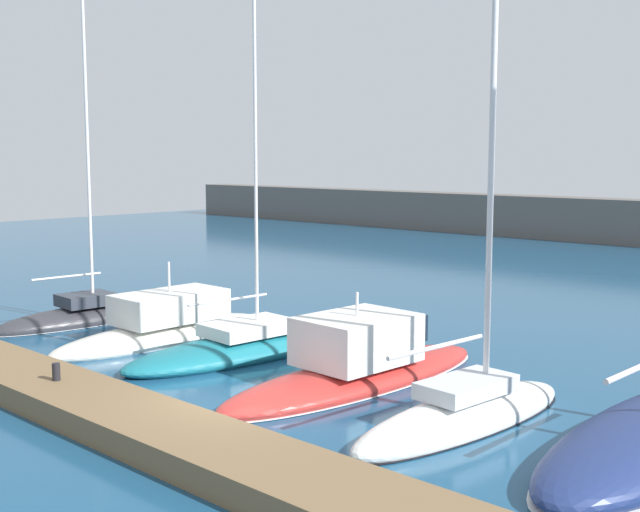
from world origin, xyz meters
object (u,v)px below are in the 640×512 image
(motorboat_ivory_second, at_px, (167,327))
(sailboat_white_fifth, at_px, (464,412))
(dock_bollard, at_px, (56,372))
(sailboat_charcoal_nearest, at_px, (88,316))
(motorboat_red_fourth, at_px, (359,367))
(sailboat_teal_third, at_px, (249,345))

(motorboat_ivory_second, height_order, sailboat_white_fifth, sailboat_white_fifth)
(dock_bollard, bearing_deg, sailboat_white_fifth, 33.46)
(sailboat_charcoal_nearest, xyz_separation_m, motorboat_red_fourth, (12.66, 0.76, 0.21))
(motorboat_ivory_second, bearing_deg, sailboat_charcoal_nearest, 95.00)
(sailboat_white_fifth, bearing_deg, motorboat_ivory_second, 91.90)
(motorboat_ivory_second, xyz_separation_m, sailboat_white_fifth, (12.29, -0.63, -0.09))
(sailboat_charcoal_nearest, height_order, motorboat_ivory_second, sailboat_charcoal_nearest)
(sailboat_white_fifth, distance_m, dock_bollard, 10.13)
(motorboat_ivory_second, bearing_deg, motorboat_red_fourth, -86.32)
(sailboat_charcoal_nearest, bearing_deg, sailboat_white_fifth, -87.02)
(motorboat_red_fourth, bearing_deg, sailboat_white_fifth, -101.70)
(sailboat_teal_third, relative_size, motorboat_red_fourth, 1.56)
(sailboat_charcoal_nearest, distance_m, dock_bollard, 10.20)
(sailboat_charcoal_nearest, relative_size, motorboat_ivory_second, 1.81)
(sailboat_teal_third, distance_m, motorboat_red_fourth, 4.69)
(motorboat_red_fourth, distance_m, sailboat_white_fifth, 4.24)
(motorboat_ivory_second, relative_size, motorboat_red_fourth, 0.87)
(sailboat_charcoal_nearest, distance_m, motorboat_red_fourth, 12.69)
(motorboat_ivory_second, relative_size, dock_bollard, 19.31)
(motorboat_ivory_second, distance_m, sailboat_white_fifth, 12.31)
(sailboat_teal_third, height_order, motorboat_red_fourth, sailboat_teal_third)
(sailboat_white_fifth, xyz_separation_m, dock_bollard, (-8.44, -5.58, 0.49))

